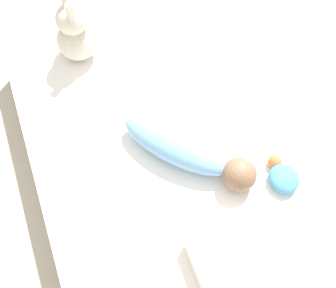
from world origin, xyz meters
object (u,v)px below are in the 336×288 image
object	(u,v)px
pillow	(247,281)
bunny_plush	(76,34)
swaddled_baby	(189,150)
turtle_plush	(282,176)

from	to	relation	value
pillow	bunny_plush	bearing A→B (deg)	13.35
swaddled_baby	turtle_plush	size ratio (longest dim) A/B	2.95
swaddled_baby	pillow	bearing A→B (deg)	-39.86
pillow	turtle_plush	size ratio (longest dim) A/B	2.39
pillow	turtle_plush	bearing A→B (deg)	-42.98
swaddled_baby	bunny_plush	xyz separation A→B (m)	(0.62, 0.25, 0.06)
pillow	turtle_plush	xyz separation A→B (m)	(0.30, -0.28, -0.01)
bunny_plush	turtle_plush	world-z (taller)	bunny_plush
turtle_plush	pillow	bearing A→B (deg)	137.02
pillow	bunny_plush	world-z (taller)	bunny_plush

